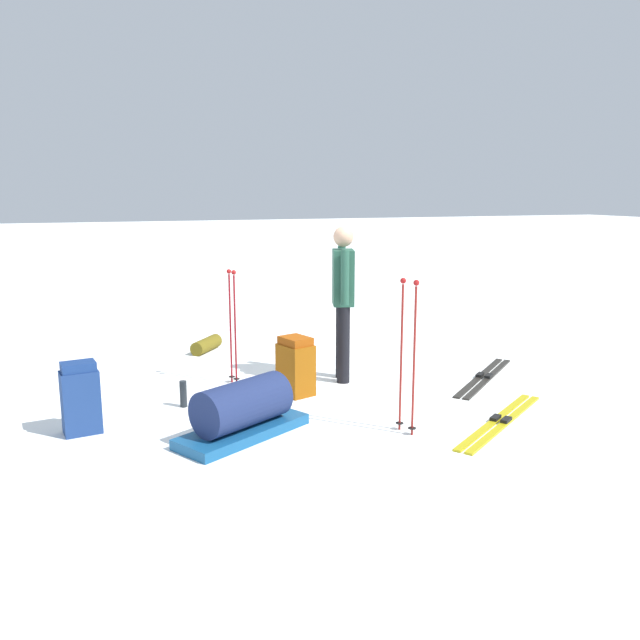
# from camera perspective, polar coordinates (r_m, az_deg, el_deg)

# --- Properties ---
(ground_plane) EXTENTS (80.00, 80.00, 0.00)m
(ground_plane) POSITION_cam_1_polar(r_m,az_deg,el_deg) (7.15, 0.00, -5.51)
(ground_plane) COLOR white
(skier_standing) EXTENTS (0.55, 0.31, 1.70)m
(skier_standing) POSITION_cam_1_polar(r_m,az_deg,el_deg) (7.04, 2.04, 2.20)
(skier_standing) COLOR black
(skier_standing) RESTS_ON ground_plane
(ski_pair_near) EXTENTS (1.26, 1.43, 0.05)m
(ski_pair_near) POSITION_cam_1_polar(r_m,az_deg,el_deg) (7.53, 14.28, -4.90)
(ski_pair_near) COLOR black
(ski_pair_near) RESTS_ON ground_plane
(ski_pair_far) EXTENTS (1.14, 1.53, 0.05)m
(ski_pair_far) POSITION_cam_1_polar(r_m,az_deg,el_deg) (6.18, 15.64, -8.58)
(ski_pair_far) COLOR gold
(ski_pair_far) RESTS_ON ground_plane
(backpack_large_dark) EXTENTS (0.41, 0.36, 0.61)m
(backpack_large_dark) POSITION_cam_1_polar(r_m,az_deg,el_deg) (6.66, -2.16, -4.12)
(backpack_large_dark) COLOR #8F4A0B
(backpack_large_dark) RESTS_ON ground_plane
(backpack_bright) EXTENTS (0.26, 0.34, 0.64)m
(backpack_bright) POSITION_cam_1_polar(r_m,az_deg,el_deg) (5.98, -20.36, -6.52)
(backpack_bright) COLOR navy
(backpack_bright) RESTS_ON ground_plane
(ski_poles_planted_near) EXTENTS (0.17, 0.10, 1.25)m
(ski_poles_planted_near) POSITION_cam_1_polar(r_m,az_deg,el_deg) (7.01, -7.71, -0.07)
(ski_poles_planted_near) COLOR maroon
(ski_poles_planted_near) RESTS_ON ground_plane
(ski_poles_planted_far) EXTENTS (0.22, 0.11, 1.35)m
(ski_poles_planted_far) POSITION_cam_1_polar(r_m,az_deg,el_deg) (5.55, 7.75, -2.55)
(ski_poles_planted_far) COLOR maroon
(ski_poles_planted_far) RESTS_ON ground_plane
(gear_sled) EXTENTS (0.98, 1.27, 0.49)m
(gear_sled) POSITION_cam_1_polar(r_m,az_deg,el_deg) (5.60, -6.85, -7.98)
(gear_sled) COLOR #155082
(gear_sled) RESTS_ON ground_plane
(sleeping_mat_rolled) EXTENTS (0.54, 0.48, 0.18)m
(sleeping_mat_rolled) POSITION_cam_1_polar(r_m,az_deg,el_deg) (8.60, -9.99, -2.17)
(sleeping_mat_rolled) COLOR brown
(sleeping_mat_rolled) RESTS_ON ground_plane
(thermos_bottle) EXTENTS (0.07, 0.07, 0.26)m
(thermos_bottle) POSITION_cam_1_polar(r_m,az_deg,el_deg) (6.46, -11.96, -6.40)
(thermos_bottle) COLOR black
(thermos_bottle) RESTS_ON ground_plane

